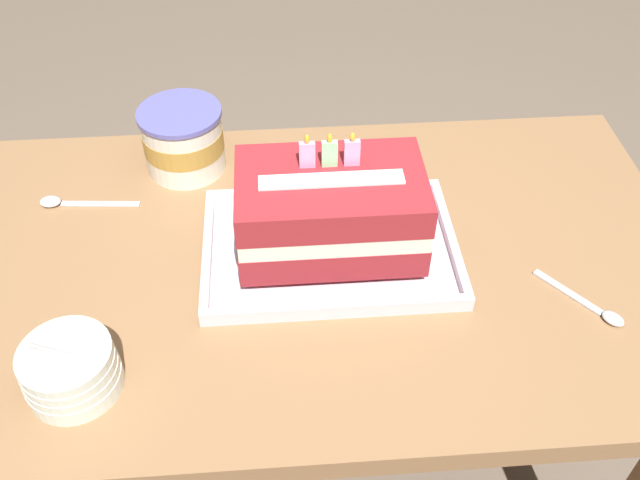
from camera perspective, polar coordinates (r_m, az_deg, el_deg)
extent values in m
cube|color=olive|center=(1.02, -0.82, -2.14)|extent=(1.12, 0.65, 0.04)
cube|color=olive|center=(1.54, -20.35, -5.30)|extent=(0.06, 0.06, 0.69)
cube|color=olive|center=(1.56, 17.30, -3.30)|extent=(0.06, 0.06, 0.69)
cube|color=silver|center=(1.01, 0.83, -0.86)|extent=(0.37, 0.25, 0.01)
cube|color=silver|center=(0.92, 1.47, -5.62)|extent=(0.37, 0.01, 0.02)
cube|color=silver|center=(1.09, 0.29, 4.06)|extent=(0.37, 0.01, 0.02)
cube|color=silver|center=(1.00, -9.26, -0.90)|extent=(0.01, 0.23, 0.02)
cube|color=silver|center=(1.03, 10.69, 0.15)|extent=(0.01, 0.23, 0.02)
cube|color=maroon|center=(0.98, 0.85, 0.91)|extent=(0.26, 0.16, 0.05)
cube|color=silver|center=(0.95, 0.87, 2.48)|extent=(0.25, 0.16, 0.03)
cube|color=maroon|center=(0.93, 0.90, 4.13)|extent=(0.26, 0.16, 0.05)
cube|color=white|center=(0.91, 0.98, 4.82)|extent=(0.19, 0.03, 0.00)
cube|color=#E099C6|center=(0.92, -1.08, 7.05)|extent=(0.02, 0.01, 0.04)
ellipsoid|color=yellow|center=(0.91, -1.10, 8.31)|extent=(0.01, 0.01, 0.01)
cube|color=#99DB9E|center=(0.92, 0.79, 7.13)|extent=(0.02, 0.01, 0.04)
ellipsoid|color=yellow|center=(0.91, 0.81, 8.40)|extent=(0.01, 0.01, 0.01)
cube|color=#E099C6|center=(0.93, 2.65, 7.21)|extent=(0.02, 0.01, 0.04)
ellipsoid|color=yellow|center=(0.91, 2.70, 8.47)|extent=(0.01, 0.01, 0.01)
cylinder|color=silver|center=(0.91, -19.57, -10.78)|extent=(0.12, 0.12, 0.02)
cylinder|color=silver|center=(0.90, -19.79, -10.25)|extent=(0.11, 0.11, 0.02)
cylinder|color=silver|center=(0.88, -20.01, -9.70)|extent=(0.11, 0.11, 0.02)
cylinder|color=silver|center=(0.87, -20.24, -9.14)|extent=(0.11, 0.11, 0.02)
cylinder|color=silver|center=(0.84, -20.55, -8.74)|extent=(0.06, 0.03, 0.06)
cylinder|color=silver|center=(1.16, -11.18, 7.97)|extent=(0.13, 0.13, 0.10)
cylinder|color=#B78938|center=(1.15, -11.21, 8.18)|extent=(0.13, 0.13, 0.04)
cylinder|color=#5D5EAF|center=(1.12, -11.56, 10.21)|extent=(0.13, 0.13, 0.01)
ellipsoid|color=silver|center=(1.00, 23.01, -5.98)|extent=(0.04, 0.04, 0.01)
cube|color=silver|center=(1.02, 19.73, -4.05)|extent=(0.07, 0.09, 0.00)
ellipsoid|color=silver|center=(1.16, -21.35, 2.98)|extent=(0.03, 0.03, 0.01)
cube|color=silver|center=(1.14, -17.65, 2.86)|extent=(0.12, 0.02, 0.00)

